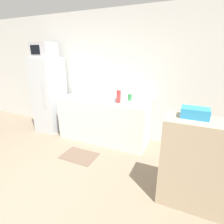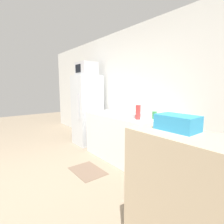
% 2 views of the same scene
% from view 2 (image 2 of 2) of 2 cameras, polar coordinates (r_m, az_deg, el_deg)
% --- Properties ---
extents(wall_back, '(8.00, 0.06, 2.60)m').
position_cam_2_polar(wall_back, '(3.60, 7.84, 6.32)').
color(wall_back, silver).
rests_on(wall_back, ground_plane).
extents(refrigerator, '(0.56, 0.64, 1.69)m').
position_cam_2_polar(refrigerator, '(4.36, -8.03, 0.62)').
color(refrigerator, silver).
rests_on(refrigerator, ground_plane).
extents(microwave, '(0.45, 0.41, 0.31)m').
position_cam_2_polar(microwave, '(4.34, -8.32, 13.78)').
color(microwave, '#BCBCC1').
rests_on(microwave, refrigerator).
extents(counter, '(1.87, 0.68, 0.88)m').
position_cam_2_polar(counter, '(3.36, 4.94, -8.67)').
color(counter, silver).
rests_on(counter, ground_plane).
extents(sink_basin, '(0.40, 0.34, 0.06)m').
position_cam_2_polar(sink_basin, '(3.21, 6.73, -0.88)').
color(sink_basin, '#9EA3A8').
rests_on(sink_basin, counter).
extents(bottle_tall, '(0.08, 0.08, 0.24)m').
position_cam_2_polar(bottle_tall, '(2.91, 8.50, -0.09)').
color(bottle_tall, red).
rests_on(bottle_tall, counter).
extents(bottle_short, '(0.08, 0.08, 0.13)m').
position_cam_2_polar(bottle_short, '(3.02, 13.70, -1.00)').
color(bottle_short, '#2D7F42').
rests_on(bottle_short, counter).
extents(shelf_cabinet, '(0.85, 0.39, 1.10)m').
position_cam_2_polar(shelf_cabinet, '(1.51, 22.78, -27.56)').
color(shelf_cabinet, tan).
rests_on(shelf_cabinet, ground_plane).
extents(basket, '(0.29, 0.18, 0.11)m').
position_cam_2_polar(basket, '(1.36, 20.55, -3.29)').
color(basket, '#2D8EC6').
rests_on(basket, shelf_cabinet).
extents(paper_towel_roll, '(0.13, 0.13, 0.28)m').
position_cam_2_polar(paper_towel_roll, '(3.38, 1.04, 1.48)').
color(paper_towel_roll, white).
rests_on(paper_towel_roll, counter).
extents(kitchen_rug, '(0.63, 0.44, 0.01)m').
position_cam_2_polar(kitchen_rug, '(3.15, -7.96, -18.46)').
color(kitchen_rug, brown).
rests_on(kitchen_rug, ground_plane).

